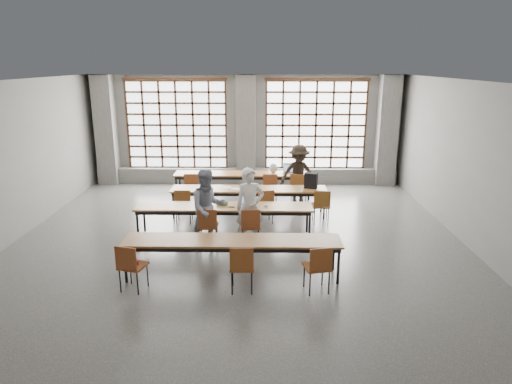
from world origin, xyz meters
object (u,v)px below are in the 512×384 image
chair_back_right (298,185)px  chair_near_left (130,263)px  backpack (311,181)px  desk_row_a (243,175)px  chair_front_left (208,223)px  green_box (222,203)px  chair_near_right (318,264)px  mouse (266,205)px  chair_mid_left (183,202)px  phone (232,207)px  desk_row_b (249,191)px  student_male (250,207)px  chair_near_mid (242,264)px  plastic_bag (273,168)px  chair_back_mid (270,185)px  laptop_front (248,202)px  chair_back_left (192,185)px  chair_mid_right (321,203)px  red_pouch (133,263)px  desk_row_c (224,209)px  student_female (208,208)px  laptop_back (289,170)px  student_back (299,174)px  desk_row_d (232,243)px  chair_front_right (250,223)px  chair_mid_centre (265,203)px

chair_back_right → chair_near_left: same height
backpack → desk_row_a: bearing=156.5°
chair_front_left → green_box: size_ratio=3.52×
chair_near_right → mouse: (-0.88, 2.64, 0.21)m
chair_mid_left → phone: bearing=-37.4°
desk_row_a → desk_row_b: size_ratio=1.00×
green_box → chair_front_left: bearing=-109.2°
student_male → chair_near_mid: bearing=-107.5°
plastic_bag → mouse: bearing=-94.2°
chair_back_mid → laptop_front: (-0.55, -2.43, 0.25)m
desk_row_b → chair_near_left: chair_near_left is taller
chair_back_left → chair_mid_left: size_ratio=1.00×
chair_near_mid → green_box: 2.81m
chair_mid_right → laptop_front: 1.95m
red_pouch → chair_mid_right: bearing=43.0°
chair_mid_left → green_box: (1.03, -0.79, 0.24)m
desk_row_c → plastic_bag: bearing=69.8°
student_female → laptop_back: size_ratio=4.22×
laptop_front → backpack: (1.58, 1.44, 0.14)m
chair_front_left → student_back: bearing=56.5°
chair_near_right → mouse: chair_near_right is taller
chair_mid_left → mouse: size_ratio=8.98×
desk_row_d → student_female: bearing=111.9°
desk_row_c → backpack: 2.63m
chair_near_mid → phone: 2.59m
chair_near_right → laptop_front: (-1.29, 2.77, 0.25)m
chair_back_mid → desk_row_d: bearing=-99.5°
chair_front_right → mouse: bearing=60.7°
desk_row_c → chair_near_mid: (0.52, -2.66, -0.13)m
desk_row_b → chair_near_mid: size_ratio=4.55×
student_female → red_pouch: 2.37m
chair_back_right → desk_row_a: bearing=158.4°
chair_back_left → mouse: size_ratio=8.98×
chair_back_left → student_back: student_back is taller
chair_back_mid → chair_mid_centre: bearing=-95.2°
desk_row_d → chair_near_mid: bearing=-72.2°
desk_row_d → chair_mid_right: chair_mid_right is taller
chair_front_left → chair_near_right: (2.13, -2.03, 0.00)m
desk_row_c → chair_mid_right: size_ratio=4.55×
chair_back_left → backpack: bearing=-17.1°
desk_row_a → desk_row_c: (-0.29, -3.17, 0.00)m
chair_near_left → desk_row_d: bearing=20.0°
chair_back_left → red_pouch: 5.13m
desk_row_a → phone: 3.27m
backpack → desk_row_d: bearing=-98.6°
mouse → red_pouch: size_ratio=0.49×
student_back → student_male: bearing=-122.1°
desk_row_a → student_male: bearing=-85.1°
plastic_bag → laptop_back: bearing=7.4°
chair_back_right → desk_row_b: bearing=-142.2°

